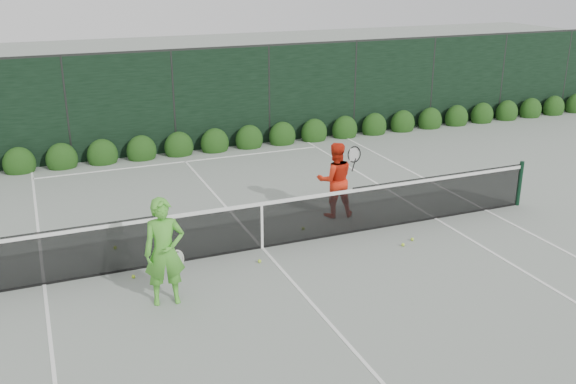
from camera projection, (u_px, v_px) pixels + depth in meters
name	position (u px, v px, depth m)	size (l,w,h in m)	color
ground	(262.00, 248.00, 12.82)	(80.00, 80.00, 0.00)	gray
tennis_net	(261.00, 224.00, 12.63)	(12.90, 0.10, 1.07)	#113420
player_woman	(165.00, 252.00, 10.48)	(0.72, 0.52, 1.85)	#52B134
player_man	(335.00, 180.00, 14.20)	(0.97, 0.79, 1.70)	red
court_lines	(262.00, 248.00, 12.82)	(11.03, 23.83, 0.01)	white
windscreen_fence	(321.00, 227.00, 9.95)	(32.00, 21.07, 3.06)	black
hedge_row	(179.00, 147.00, 18.97)	(31.66, 0.65, 0.94)	#17340E
tennis_balls	(261.00, 252.00, 12.56)	(5.78, 2.13, 0.07)	#B7E232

